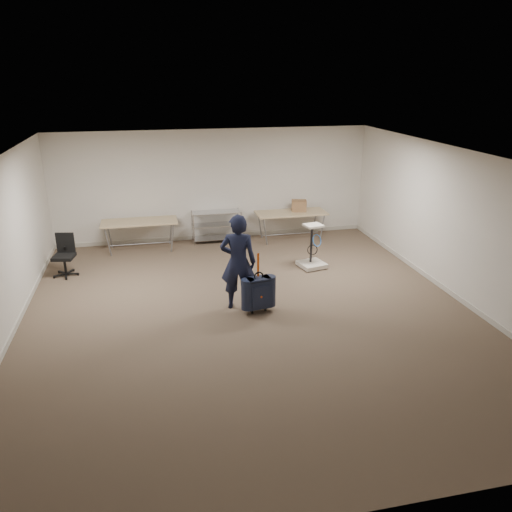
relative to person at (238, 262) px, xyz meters
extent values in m
plane|color=#4B3D2D|center=(0.15, -0.29, -0.89)|extent=(9.00, 9.00, 0.00)
plane|color=silver|center=(0.15, 4.21, 0.51)|extent=(8.00, 0.00, 8.00)
plane|color=silver|center=(0.15, -4.79, 0.51)|extent=(8.00, 0.00, 8.00)
plane|color=silver|center=(4.15, -0.29, 0.51)|extent=(0.00, 9.00, 9.00)
plane|color=silver|center=(0.15, -0.29, 1.91)|extent=(8.00, 8.00, 0.00)
cube|color=#BAB5A7|center=(0.15, 4.20, -0.84)|extent=(8.00, 0.02, 0.10)
cube|color=#BAB5A7|center=(-3.84, -0.29, -0.84)|extent=(0.02, 9.00, 0.10)
cube|color=#BAB5A7|center=(4.14, -0.29, -0.84)|extent=(0.02, 9.00, 0.10)
cube|color=tan|center=(-1.75, 3.66, -0.18)|extent=(1.80, 0.75, 0.03)
cylinder|color=gray|center=(-1.75, 3.66, -0.74)|extent=(1.50, 0.02, 0.02)
cylinder|color=gray|center=(-2.50, 3.36, -0.54)|extent=(0.13, 0.04, 0.69)
cylinder|color=gray|center=(-1.00, 3.36, -0.54)|extent=(0.13, 0.04, 0.69)
cylinder|color=gray|center=(-2.50, 3.96, -0.54)|extent=(0.13, 0.04, 0.69)
cylinder|color=gray|center=(-1.00, 3.96, -0.54)|extent=(0.13, 0.04, 0.69)
cube|color=tan|center=(2.05, 3.66, -0.18)|extent=(1.80, 0.75, 0.03)
cylinder|color=gray|center=(2.05, 3.66, -0.74)|extent=(1.50, 0.02, 0.02)
cylinder|color=gray|center=(1.30, 3.36, -0.54)|extent=(0.13, 0.04, 0.69)
cylinder|color=gray|center=(2.80, 3.36, -0.54)|extent=(0.13, 0.04, 0.69)
cylinder|color=gray|center=(1.30, 3.96, -0.54)|extent=(0.13, 0.04, 0.69)
cylinder|color=gray|center=(2.80, 3.96, -0.54)|extent=(0.13, 0.04, 0.69)
cylinder|color=silver|center=(-0.45, 3.68, -0.49)|extent=(0.02, 0.02, 0.80)
cylinder|color=silver|center=(0.75, 3.68, -0.49)|extent=(0.02, 0.02, 0.80)
cylinder|color=silver|center=(-0.45, 4.13, -0.49)|extent=(0.02, 0.02, 0.80)
cylinder|color=silver|center=(0.75, 4.13, -0.49)|extent=(0.02, 0.02, 0.80)
cube|color=silver|center=(0.15, 3.91, -0.79)|extent=(1.20, 0.45, 0.02)
cube|color=silver|center=(0.15, 3.91, -0.44)|extent=(1.20, 0.45, 0.02)
cube|color=silver|center=(0.15, 3.91, -0.11)|extent=(1.20, 0.45, 0.01)
imported|color=black|center=(0.00, 0.00, 0.00)|extent=(0.74, 0.58, 1.78)
cube|color=#161E31|center=(0.31, -0.29, -0.50)|extent=(0.45, 0.30, 0.57)
cube|color=black|center=(0.31, -0.26, -0.80)|extent=(0.39, 0.22, 0.03)
cylinder|color=black|center=(0.18, -0.31, -0.85)|extent=(0.04, 0.08, 0.08)
cylinder|color=black|center=(0.44, -0.27, -0.85)|extent=(0.04, 0.08, 0.08)
torus|color=black|center=(0.31, -0.29, -0.18)|extent=(0.18, 0.05, 0.18)
cube|color=#E94E0C|center=(0.31, -0.26, 0.02)|extent=(0.04, 0.01, 0.44)
cylinder|color=black|center=(-3.33, 2.31, -0.85)|extent=(0.54, 0.54, 0.08)
cylinder|color=black|center=(-3.33, 2.31, -0.67)|extent=(0.05, 0.05, 0.36)
cube|color=black|center=(-3.33, 2.31, -0.47)|extent=(0.49, 0.49, 0.07)
cube|color=black|center=(-3.29, 2.50, -0.21)|extent=(0.38, 0.13, 0.43)
cube|color=silver|center=(1.96, 1.64, -0.83)|extent=(0.64, 0.64, 0.09)
cylinder|color=black|center=(1.75, 1.43, -0.87)|extent=(0.06, 0.06, 0.04)
cylinder|color=black|center=(1.96, 1.70, -0.35)|extent=(0.05, 0.05, 0.86)
cube|color=silver|center=(1.96, 1.64, 0.08)|extent=(0.44, 0.40, 0.04)
torus|color=blue|center=(2.02, 1.56, -0.24)|extent=(0.29, 0.17, 0.27)
cube|color=olive|center=(2.28, 3.74, -0.02)|extent=(0.43, 0.36, 0.28)
camera|label=1|loc=(-1.48, -8.22, 3.19)|focal=35.00mm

